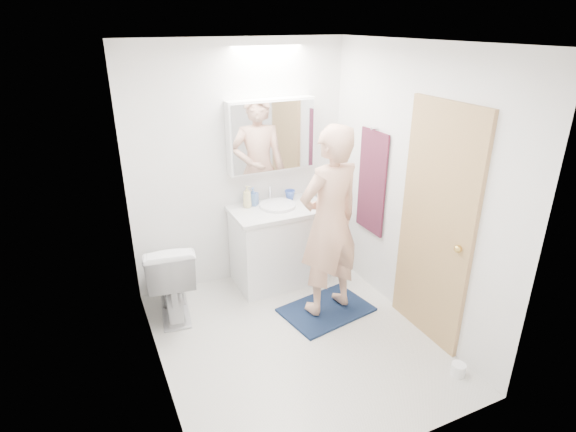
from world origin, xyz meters
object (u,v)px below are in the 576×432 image
soap_bottle_a (247,197)px  toilet (171,276)px  vanity_cabinet (279,247)px  person (330,223)px  toilet_paper_roll (458,369)px  toothbrush_cup (290,195)px  medicine_cabinet (271,135)px  soap_bottle_b (253,196)px

soap_bottle_a → toilet: bearing=-162.9°
vanity_cabinet → person: size_ratio=0.52×
soap_bottle_a → toilet_paper_roll: 2.41m
toilet → toothbrush_cup: bearing=-160.2°
vanity_cabinet → medicine_cabinet: medicine_cabinet is taller
toothbrush_cup → soap_bottle_b: bearing=177.1°
medicine_cabinet → person: 1.10m
medicine_cabinet → soap_bottle_b: 0.63m
vanity_cabinet → medicine_cabinet: size_ratio=1.02×
toilet → toilet_paper_roll: bearing=143.7°
toilet → soap_bottle_a: size_ratio=3.44×
soap_bottle_a → toilet_paper_roll: (0.95, -2.04, -0.88)m
toilet → person: person is taller
vanity_cabinet → person: person is taller
soap_bottle_a → person: bearing=-62.6°
medicine_cabinet → vanity_cabinet: bearing=-94.5°
toilet → toothbrush_cup: 1.44m
soap_bottle_a → toothbrush_cup: (0.47, 0.01, -0.06)m
vanity_cabinet → toilet_paper_roll: bearing=-70.4°
medicine_cabinet → toothbrush_cup: size_ratio=8.04×
person → toothbrush_cup: (0.03, 0.87, -0.04)m
toilet → soap_bottle_b: soap_bottle_b is taller
medicine_cabinet → toilet_paper_roll: (0.65, -2.10, -1.45)m
toilet → soap_bottle_a: (0.86, 0.27, 0.55)m
medicine_cabinet → person: bearing=-80.6°
toilet → toilet_paper_roll: 2.55m
vanity_cabinet → medicine_cabinet: bearing=85.5°
vanity_cabinet → toilet_paper_roll: 2.03m
vanity_cabinet → soap_bottle_a: size_ratio=4.03×
toilet → toilet_paper_roll: (1.80, -1.77, -0.33)m
soap_bottle_b → toilet_paper_roll: soap_bottle_b is taller
vanity_cabinet → toilet: vanity_cabinet is taller
medicine_cabinet → person: medicine_cabinet is taller
toilet_paper_roll → vanity_cabinet: bearing=109.6°
vanity_cabinet → medicine_cabinet: 1.13m
medicine_cabinet → soap_bottle_a: 0.64m
soap_bottle_b → toilet_paper_roll: 2.40m
toothbrush_cup → person: bearing=-91.9°
toothbrush_cup → toilet_paper_roll: 2.25m
toilet → soap_bottle_a: bearing=-154.7°
person → vanity_cabinet: bearing=-86.4°
medicine_cabinet → person: size_ratio=0.51×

